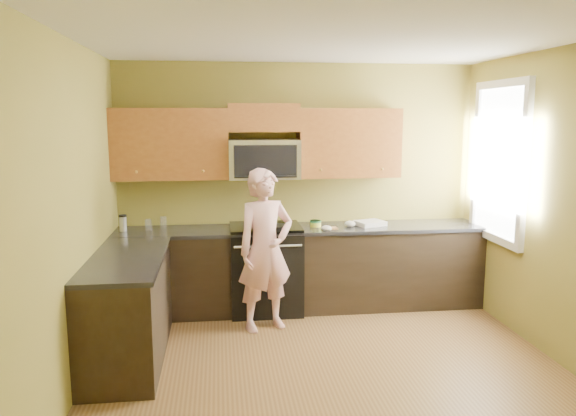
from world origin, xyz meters
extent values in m
plane|color=brown|center=(0.00, 0.00, 0.00)|extent=(4.00, 4.00, 0.00)
plane|color=white|center=(0.00, 0.00, 2.70)|extent=(4.00, 4.00, 0.00)
plane|color=olive|center=(0.00, 2.00, 1.35)|extent=(4.00, 0.00, 4.00)
plane|color=olive|center=(0.00, -2.00, 1.35)|extent=(4.00, 0.00, 4.00)
plane|color=olive|center=(-2.00, 0.00, 1.35)|extent=(0.00, 4.00, 4.00)
plane|color=olive|center=(2.00, 0.00, 1.35)|extent=(0.00, 4.00, 4.00)
cube|color=black|center=(0.00, 1.70, 0.44)|extent=(4.00, 0.60, 0.88)
cube|color=black|center=(-1.70, 0.60, 0.44)|extent=(0.60, 1.60, 0.88)
cube|color=black|center=(0.00, 1.69, 0.90)|extent=(4.00, 0.62, 0.04)
cube|color=black|center=(-1.69, 0.60, 0.90)|extent=(0.62, 1.60, 0.04)
cube|color=brown|center=(-0.40, 1.83, 2.10)|extent=(0.76, 0.33, 0.30)
imported|color=#EA7575|center=(-0.44, 1.15, 0.81)|extent=(0.69, 0.58, 1.62)
cube|color=#B27F47|center=(0.31, 1.56, 0.93)|extent=(0.12, 0.12, 0.01)
ellipsoid|color=silver|center=(0.23, 1.45, 0.95)|extent=(0.13, 0.14, 0.06)
ellipsoid|color=silver|center=(0.53, 1.65, 0.95)|extent=(0.16, 0.16, 0.07)
cube|color=white|center=(0.77, 1.70, 0.95)|extent=(0.36, 0.33, 0.05)
cylinder|color=silver|center=(-1.64, 1.73, 0.98)|extent=(0.09, 0.09, 0.12)
cylinder|color=silver|center=(-1.50, 1.87, 0.98)|extent=(0.07, 0.07, 0.12)
camera|label=1|loc=(-0.89, -4.18, 2.10)|focal=34.58mm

